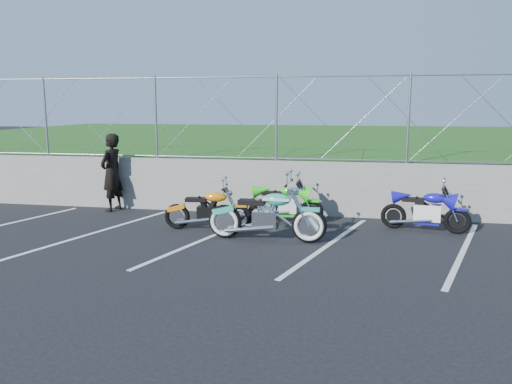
% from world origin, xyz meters
% --- Properties ---
extents(ground, '(90.00, 90.00, 0.00)m').
position_xyz_m(ground, '(0.00, 0.00, 0.00)').
color(ground, black).
rests_on(ground, ground).
extents(retaining_wall, '(30.00, 0.22, 1.30)m').
position_xyz_m(retaining_wall, '(0.00, 3.50, 0.65)').
color(retaining_wall, slate).
rests_on(retaining_wall, ground).
extents(grass_field, '(30.00, 20.00, 1.30)m').
position_xyz_m(grass_field, '(0.00, 13.50, 0.65)').
color(grass_field, '#1C4C14').
rests_on(grass_field, ground).
extents(chain_link_fence, '(28.00, 0.03, 2.00)m').
position_xyz_m(chain_link_fence, '(0.00, 3.50, 2.30)').
color(chain_link_fence, gray).
rests_on(chain_link_fence, retaining_wall).
extents(parking_lines, '(18.29, 4.31, 0.01)m').
position_xyz_m(parking_lines, '(1.20, 1.00, 0.00)').
color(parking_lines, silver).
rests_on(parking_lines, ground).
extents(cruiser_turquoise, '(2.35, 0.74, 1.16)m').
position_xyz_m(cruiser_turquoise, '(1.20, 1.05, 0.47)').
color(cruiser_turquoise, black).
rests_on(cruiser_turquoise, ground).
extents(naked_orange, '(1.87, 0.63, 0.93)m').
position_xyz_m(naked_orange, '(-0.16, 1.67, 0.40)').
color(naked_orange, black).
rests_on(naked_orange, ground).
extents(sportbike_green, '(1.82, 0.65, 0.94)m').
position_xyz_m(sportbike_green, '(1.32, 2.60, 0.41)').
color(sportbike_green, black).
rests_on(sportbike_green, ground).
extents(sportbike_blue, '(1.79, 0.64, 0.93)m').
position_xyz_m(sportbike_blue, '(4.33, 2.38, 0.40)').
color(sportbike_blue, black).
rests_on(sportbike_blue, ground).
extents(person_standing, '(0.58, 0.77, 1.92)m').
position_xyz_m(person_standing, '(-3.04, 3.09, 0.96)').
color(person_standing, black).
rests_on(person_standing, ground).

